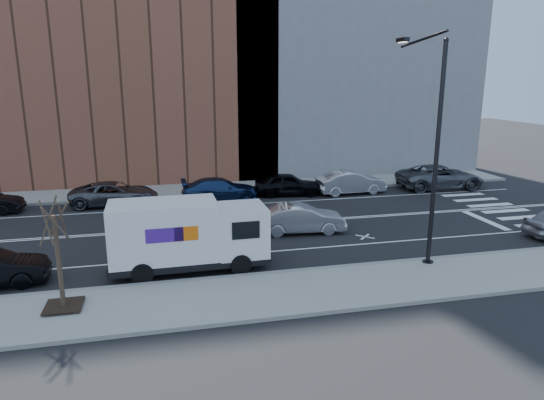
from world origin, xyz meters
name	(u,v)px	position (x,y,z in m)	size (l,w,h in m)	color
ground	(234,226)	(0.00, 0.00, 0.00)	(120.00, 120.00, 0.00)	black
sidewalk_near	(271,294)	(0.00, -8.80, 0.07)	(44.00, 3.60, 0.15)	gray
sidewalk_far	(215,189)	(0.00, 8.80, 0.07)	(44.00, 3.60, 0.15)	gray
curb_near	(261,275)	(0.00, -7.00, 0.08)	(44.00, 0.25, 0.17)	gray
curb_far	(218,194)	(0.00, 7.00, 0.08)	(44.00, 0.25, 0.17)	gray
crosswalk	(497,208)	(16.00, 0.00, 0.00)	(3.00, 14.00, 0.01)	white
road_markings	(234,226)	(0.00, 0.00, 0.00)	(40.00, 8.60, 0.01)	white
bldg_brick	(93,31)	(-8.00, 15.60, 11.00)	(26.00, 10.00, 22.00)	brown
bldg_concrete	(347,11)	(12.00, 15.60, 13.00)	(20.00, 10.00, 26.00)	slate
streetlight	(431,142)	(7.00, -6.91, 5.08)	(0.44, 4.02, 9.34)	black
street_tree	(60,271)	(-7.00, -8.40, 1.45)	(1.20, 1.20, 3.75)	black
fedex_van	(188,234)	(-2.71, -5.60, 1.51)	(6.36, 2.35, 2.89)	black
far_parked_c	(114,194)	(-6.48, 5.91, 0.72)	(2.39, 5.19, 1.44)	#494B51
far_parked_d	(220,189)	(0.00, 5.80, 0.71)	(1.99, 4.89, 1.42)	navy
far_parked_e	(288,184)	(4.54, 6.05, 0.76)	(1.80, 4.47, 1.52)	black
far_parked_f	(351,182)	(8.80, 5.58, 0.77)	(1.63, 4.69, 1.54)	silver
far_parked_g	(440,177)	(15.54, 5.61, 0.84)	(2.77, 6.01, 1.67)	#51545A
driving_sedan	(301,219)	(3.13, -1.91, 0.72)	(1.53, 4.38, 1.44)	#B4B3B8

